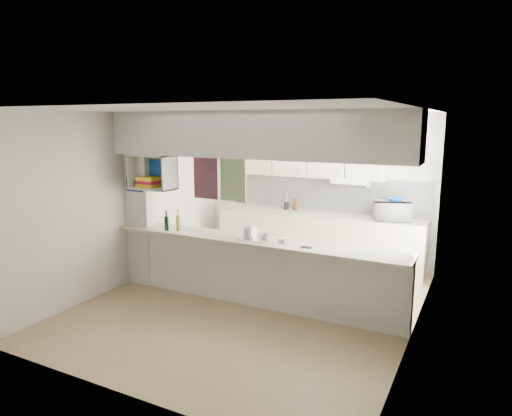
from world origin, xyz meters
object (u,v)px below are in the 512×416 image
Objects in this scene: microwave at (392,211)px; dish_rack at (252,233)px; wine_bottles at (173,223)px; bowl at (395,200)px.

dish_rack is at bearing 35.86° from microwave.
microwave is 3.43m from wine_bottles.
microwave is 2.51m from dish_rack.
bowl is at bearing 54.45° from dish_rack.
microwave is 2.04× the size of bowl.
bowl is 2.53m from dish_rack.
microwave and wine_bottles have the same top height.
dish_rack is (-1.47, -2.05, -0.26)m from bowl.
bowl reaches higher than dish_rack.
microwave is at bearing 165.27° from bowl.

